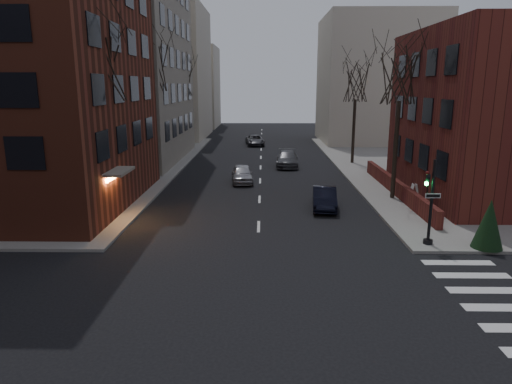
% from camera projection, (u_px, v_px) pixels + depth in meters
% --- Properties ---
extents(ground, '(160.00, 160.00, 0.00)m').
position_uv_depth(ground, '(254.00, 355.00, 12.86)').
color(ground, black).
rests_on(ground, ground).
extents(building_left_tan, '(18.00, 18.00, 28.00)m').
position_uv_depth(building_left_tan, '(81.00, 13.00, 42.99)').
color(building_left_tan, gray).
rests_on(building_left_tan, ground).
extents(building_right_brick, '(12.00, 14.00, 11.00)m').
position_uv_depth(building_right_brick, '(511.00, 115.00, 29.84)').
color(building_right_brick, '#5B211A').
rests_on(building_right_brick, ground).
extents(low_wall_right, '(0.35, 16.00, 1.00)m').
position_uv_depth(low_wall_right, '(396.00, 187.00, 31.06)').
color(low_wall_right, '#5B211A').
rests_on(low_wall_right, sidewalk_far_right).
extents(building_distant_la, '(14.00, 16.00, 18.00)m').
position_uv_depth(building_distant_la, '(156.00, 73.00, 64.54)').
color(building_distant_la, '#B9AE9D').
rests_on(building_distant_la, ground).
extents(building_distant_ra, '(14.00, 14.00, 16.00)m').
position_uv_depth(building_distant_ra, '(376.00, 80.00, 59.45)').
color(building_distant_ra, '#B9AE9D').
rests_on(building_distant_ra, ground).
extents(building_distant_lb, '(10.00, 12.00, 14.00)m').
position_uv_depth(building_distant_lb, '(189.00, 87.00, 81.52)').
color(building_distant_lb, '#B9AE9D').
rests_on(building_distant_lb, ground).
extents(traffic_signal, '(0.76, 0.44, 4.00)m').
position_uv_depth(traffic_signal, '(430.00, 208.00, 21.05)').
color(traffic_signal, black).
rests_on(traffic_signal, sidewalk_far_right).
extents(tree_left_a, '(4.18, 4.18, 10.26)m').
position_uv_depth(tree_left_a, '(97.00, 65.00, 24.67)').
color(tree_left_a, '#2D231C').
rests_on(tree_left_a, sidewalk_far_left).
extents(tree_left_b, '(4.40, 4.40, 10.80)m').
position_uv_depth(tree_left_b, '(150.00, 66.00, 36.25)').
color(tree_left_b, '#2D231C').
rests_on(tree_left_b, sidewalk_far_left).
extents(tree_left_c, '(3.96, 3.96, 9.72)m').
position_uv_depth(tree_left_c, '(181.00, 79.00, 50.08)').
color(tree_left_c, '#2D231C').
rests_on(tree_left_c, sidewalk_far_left).
extents(tree_right_a, '(3.96, 3.96, 9.72)m').
position_uv_depth(tree_right_a, '(401.00, 75.00, 28.40)').
color(tree_right_a, '#2D231C').
rests_on(tree_right_a, sidewalk_far_right).
extents(tree_right_b, '(3.74, 3.74, 9.18)m').
position_uv_depth(tree_right_b, '(356.00, 83.00, 42.13)').
color(tree_right_b, '#2D231C').
rests_on(tree_right_b, sidewalk_far_right).
extents(streetlamp_near, '(0.36, 0.36, 6.28)m').
position_uv_depth(streetlamp_near, '(148.00, 130.00, 33.42)').
color(streetlamp_near, black).
rests_on(streetlamp_near, sidewalk_far_left).
extents(streetlamp_far, '(0.36, 0.36, 6.28)m').
position_uv_depth(streetlamp_far, '(191.00, 113.00, 52.88)').
color(streetlamp_far, black).
rests_on(streetlamp_far, sidewalk_far_left).
extents(parked_sedan, '(1.76, 4.13, 1.32)m').
position_uv_depth(parked_sedan, '(324.00, 198.00, 27.92)').
color(parked_sedan, black).
rests_on(parked_sedan, ground).
extents(car_lane_silver, '(1.95, 4.11, 1.36)m').
position_uv_depth(car_lane_silver, '(242.00, 174.00, 35.48)').
color(car_lane_silver, '#A1A1A7').
rests_on(car_lane_silver, ground).
extents(car_lane_gray, '(2.25, 5.03, 1.43)m').
position_uv_depth(car_lane_gray, '(287.00, 159.00, 42.39)').
color(car_lane_gray, '#44454A').
rests_on(car_lane_gray, ground).
extents(car_lane_far, '(2.61, 4.79, 1.27)m').
position_uv_depth(car_lane_far, '(255.00, 140.00, 57.29)').
color(car_lane_far, '#45444A').
rests_on(car_lane_far, ground).
extents(sandwich_board, '(0.43, 0.58, 0.91)m').
position_uv_depth(sandwich_board, '(414.00, 190.00, 30.30)').
color(sandwich_board, white).
rests_on(sandwich_board, sidewalk_far_right).
extents(evergreen_shrub, '(1.73, 1.73, 2.29)m').
position_uv_depth(evergreen_shrub, '(489.00, 224.00, 20.67)').
color(evergreen_shrub, black).
rests_on(evergreen_shrub, sidewalk_far_right).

